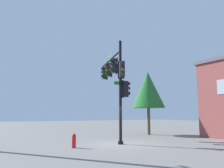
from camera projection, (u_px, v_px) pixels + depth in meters
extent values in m
plane|color=slate|center=(121.00, 144.00, 14.89)|extent=(120.00, 120.00, 0.00)
cylinder|color=black|center=(120.00, 91.00, 15.38)|extent=(0.20, 0.20, 7.14)
cylinder|color=black|center=(121.00, 143.00, 14.91)|extent=(0.36, 0.36, 0.20)
cylinder|color=black|center=(110.00, 60.00, 18.33)|extent=(5.16, 1.69, 0.14)
cylinder|color=black|center=(115.00, 62.00, 16.85)|extent=(2.35, 0.79, 1.07)
cube|color=black|center=(114.00, 66.00, 17.13)|extent=(0.41, 0.44, 1.10)
cube|color=black|center=(117.00, 66.00, 17.19)|extent=(0.43, 0.16, 1.22)
sphere|color=maroon|center=(112.00, 61.00, 17.12)|extent=(0.22, 0.22, 0.22)
cylinder|color=black|center=(111.00, 61.00, 17.11)|extent=(0.26, 0.20, 0.23)
sphere|color=#FFFC14|center=(112.00, 66.00, 17.08)|extent=(0.22, 0.22, 0.22)
cylinder|color=black|center=(111.00, 65.00, 17.07)|extent=(0.26, 0.20, 0.23)
sphere|color=#0B621E|center=(112.00, 70.00, 17.03)|extent=(0.22, 0.22, 0.22)
cylinder|color=black|center=(111.00, 69.00, 17.02)|extent=(0.26, 0.20, 0.23)
cube|color=black|center=(109.00, 70.00, 18.59)|extent=(0.42, 0.45, 1.10)
cube|color=black|center=(111.00, 70.00, 18.63)|extent=(0.43, 0.19, 1.22)
sphere|color=maroon|center=(107.00, 66.00, 18.59)|extent=(0.22, 0.22, 0.22)
cylinder|color=black|center=(106.00, 65.00, 18.58)|extent=(0.26, 0.21, 0.23)
sphere|color=#FFFC14|center=(107.00, 70.00, 18.54)|extent=(0.22, 0.22, 0.22)
cylinder|color=black|center=(106.00, 69.00, 18.54)|extent=(0.26, 0.21, 0.23)
sphere|color=#0B621E|center=(107.00, 74.00, 18.50)|extent=(0.22, 0.22, 0.22)
cylinder|color=black|center=(106.00, 73.00, 18.49)|extent=(0.26, 0.21, 0.23)
cube|color=black|center=(105.00, 73.00, 20.05)|extent=(0.42, 0.44, 1.10)
cube|color=black|center=(107.00, 73.00, 20.09)|extent=(0.43, 0.18, 1.22)
sphere|color=maroon|center=(103.00, 69.00, 20.05)|extent=(0.22, 0.22, 0.22)
cylinder|color=black|center=(102.00, 69.00, 20.04)|extent=(0.26, 0.21, 0.23)
sphere|color=#FFFC14|center=(103.00, 73.00, 20.00)|extent=(0.22, 0.22, 0.22)
cylinder|color=black|center=(102.00, 72.00, 19.99)|extent=(0.26, 0.21, 0.23)
sphere|color=#0B621E|center=(103.00, 77.00, 19.95)|extent=(0.22, 0.22, 0.22)
cylinder|color=black|center=(102.00, 76.00, 19.94)|extent=(0.26, 0.21, 0.23)
cube|color=black|center=(122.00, 69.00, 15.25)|extent=(0.44, 0.41, 1.10)
cube|color=black|center=(121.00, 70.00, 15.44)|extent=(0.17, 0.43, 1.22)
sphere|color=maroon|center=(123.00, 64.00, 15.10)|extent=(0.22, 0.22, 0.22)
cylinder|color=black|center=(123.00, 63.00, 15.05)|extent=(0.20, 0.26, 0.23)
sphere|color=#FFFC14|center=(123.00, 69.00, 15.06)|extent=(0.22, 0.22, 0.22)
cylinder|color=black|center=(123.00, 68.00, 15.01)|extent=(0.20, 0.26, 0.23)
sphere|color=#0B621E|center=(123.00, 74.00, 15.01)|extent=(0.22, 0.22, 0.22)
cylinder|color=black|center=(123.00, 73.00, 14.96)|extent=(0.20, 0.26, 0.23)
cube|color=black|center=(125.00, 89.00, 15.50)|extent=(0.41, 0.44, 1.10)
cube|color=black|center=(122.00, 89.00, 15.44)|extent=(0.43, 0.17, 1.22)
sphere|color=maroon|center=(128.00, 84.00, 15.60)|extent=(0.22, 0.22, 0.22)
cylinder|color=black|center=(129.00, 84.00, 15.62)|extent=(0.26, 0.20, 0.23)
sphere|color=#FFFC14|center=(128.00, 89.00, 15.55)|extent=(0.22, 0.22, 0.22)
cylinder|color=black|center=(129.00, 88.00, 15.57)|extent=(0.26, 0.20, 0.23)
sphere|color=#0B621E|center=(128.00, 94.00, 15.50)|extent=(0.22, 0.22, 0.22)
cylinder|color=black|center=(129.00, 93.00, 15.53)|extent=(0.26, 0.20, 0.23)
cube|color=white|center=(110.00, 57.00, 18.62)|extent=(0.91, 0.29, 0.26)
cube|color=#1E7D25|center=(110.00, 57.00, 18.62)|extent=(0.87, 0.29, 0.22)
cube|color=white|center=(120.00, 83.00, 15.46)|extent=(0.29, 0.91, 0.26)
cube|color=#146A2A|center=(120.00, 83.00, 15.46)|extent=(0.29, 0.87, 0.22)
cylinder|color=red|center=(74.00, 142.00, 13.30)|extent=(0.24, 0.24, 0.65)
sphere|color=red|center=(74.00, 135.00, 13.36)|extent=(0.22, 0.22, 0.22)
cylinder|color=red|center=(73.00, 141.00, 13.43)|extent=(0.12, 0.10, 0.10)
cylinder|color=brown|center=(149.00, 121.00, 22.33)|extent=(0.29, 0.29, 2.65)
cone|color=#22682C|center=(148.00, 90.00, 22.77)|extent=(3.31, 3.31, 3.68)
cube|color=#A5B7C6|center=(222.00, 87.00, 18.17)|extent=(0.90, 0.04, 1.20)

